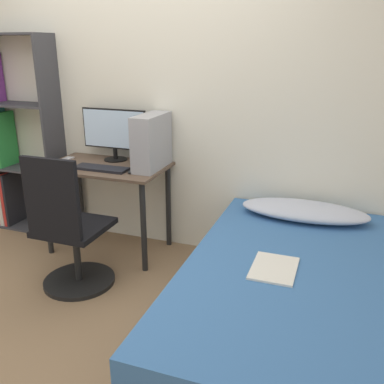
% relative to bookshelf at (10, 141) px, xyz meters
% --- Properties ---
extents(ground_plane, '(14.00, 14.00, 0.00)m').
position_rel_bookshelf_xyz_m(ground_plane, '(1.35, -1.16, -0.83)').
color(ground_plane, '#846647').
extents(wall_back, '(8.00, 0.05, 2.50)m').
position_rel_bookshelf_xyz_m(wall_back, '(1.35, 0.17, 0.42)').
color(wall_back, silver).
rests_on(wall_back, ground_plane).
extents(desk, '(0.97, 0.58, 0.74)m').
position_rel_bookshelf_xyz_m(desk, '(1.08, -0.15, -0.21)').
color(desk, brown).
rests_on(desk, ground_plane).
extents(bookshelf, '(0.71, 0.28, 1.74)m').
position_rel_bookshelf_xyz_m(bookshelf, '(0.00, 0.00, 0.00)').
color(bookshelf, '#38383D').
rests_on(bookshelf, ground_plane).
extents(office_chair, '(0.51, 0.51, 0.99)m').
position_rel_bookshelf_xyz_m(office_chair, '(1.14, -0.78, -0.44)').
color(office_chair, black).
rests_on(office_chair, ground_plane).
extents(bed, '(1.16, 2.01, 0.49)m').
position_rel_bookshelf_xyz_m(bed, '(2.64, -0.86, -0.58)').
color(bed, '#4C3D2D').
rests_on(bed, ground_plane).
extents(pillow, '(0.88, 0.36, 0.11)m').
position_rel_bookshelf_xyz_m(pillow, '(2.64, -0.12, -0.28)').
color(pillow, '#B2B7C6').
rests_on(pillow, bed).
extents(magazine, '(0.24, 0.32, 0.01)m').
position_rel_bookshelf_xyz_m(magazine, '(2.57, -0.92, -0.33)').
color(magazine, silver).
rests_on(magazine, bed).
extents(monitor, '(0.57, 0.19, 0.43)m').
position_rel_bookshelf_xyz_m(monitor, '(1.07, 0.03, 0.15)').
color(monitor, black).
rests_on(monitor, desk).
extents(keyboard, '(0.43, 0.14, 0.02)m').
position_rel_bookshelf_xyz_m(keyboard, '(1.10, -0.26, -0.08)').
color(keyboard, black).
rests_on(keyboard, desk).
extents(pc_tower, '(0.16, 0.42, 0.42)m').
position_rel_bookshelf_xyz_m(pc_tower, '(1.46, -0.09, 0.12)').
color(pc_tower, '#99999E').
rests_on(pc_tower, desk).
extents(mouse, '(0.06, 0.09, 0.02)m').
position_rel_bookshelf_xyz_m(mouse, '(1.37, -0.26, -0.08)').
color(mouse, black).
rests_on(mouse, desk).
extents(phone, '(0.07, 0.14, 0.01)m').
position_rel_bookshelf_xyz_m(phone, '(0.67, -0.10, -0.08)').
color(phone, '#B7B7BC').
rests_on(phone, desk).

